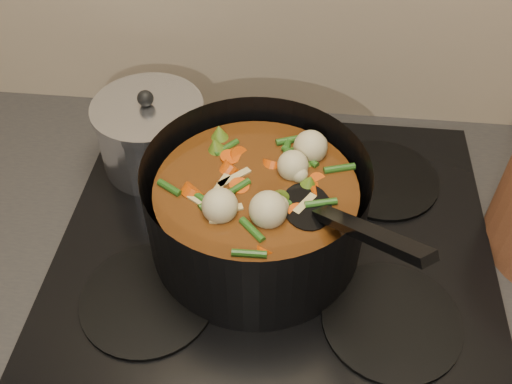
# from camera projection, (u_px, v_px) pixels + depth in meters

# --- Properties ---
(counter) EXTENTS (2.64, 0.64, 0.91)m
(counter) POSITION_uv_depth(u_px,v_px,m) (270.00, 380.00, 1.18)
(counter) COLOR brown
(counter) RESTS_ON ground
(stovetop) EXTENTS (0.62, 0.54, 0.03)m
(stovetop) POSITION_uv_depth(u_px,v_px,m) (276.00, 238.00, 0.84)
(stovetop) COLOR black
(stovetop) RESTS_ON counter
(stockpot) EXTENTS (0.39, 0.39, 0.22)m
(stockpot) POSITION_uv_depth(u_px,v_px,m) (256.00, 210.00, 0.78)
(stockpot) COLOR black
(stockpot) RESTS_ON stovetop
(saucepan) EXTENTS (0.17, 0.17, 0.14)m
(saucepan) POSITION_uv_depth(u_px,v_px,m) (152.00, 134.00, 0.90)
(saucepan) COLOR silver
(saucepan) RESTS_ON stovetop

